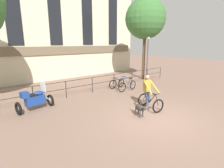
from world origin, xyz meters
TOP-DOWN VIEW (x-y plane):
  - ground_plane at (0.00, 0.00)m, footprint 60.00×60.00m
  - canal_railing at (-0.00, 5.20)m, footprint 15.05×0.05m
  - building_facade at (0.00, 10.99)m, footprint 18.00×0.72m
  - cyclist_with_bike at (0.62, 0.97)m, footprint 0.88×1.27m
  - dog at (-0.48, 0.56)m, footprint 0.32×0.86m
  - parked_motorcycle at (-3.91, 4.34)m, footprint 1.80×0.90m
  - parked_bicycle_near_lamp at (1.64, 4.54)m, footprint 0.70×1.14m
  - parked_bicycle_mid_left at (2.56, 4.54)m, footprint 0.83×1.20m
  - street_lamp at (5.81, 5.42)m, footprint 0.28×0.28m
  - tree_canalside_right at (6.06, 6.04)m, footprint 3.45×3.45m

SIDE VIEW (x-z plane):
  - ground_plane at x=0.00m, z-range 0.00..0.00m
  - parked_bicycle_mid_left at x=2.56m, z-range -0.07..0.79m
  - parked_bicycle_near_lamp at x=1.64m, z-range -0.07..0.79m
  - dog at x=-0.48m, z-range 0.11..0.69m
  - parked_motorcycle at x=-3.91m, z-range -0.11..1.24m
  - canal_railing at x=0.00m, z-range 0.18..1.23m
  - cyclist_with_bike at x=0.62m, z-range -0.09..1.61m
  - street_lamp at x=5.81m, z-range 0.25..4.04m
  - tree_canalside_right at x=6.06m, z-range 1.75..8.73m
  - building_facade at x=0.00m, z-range -0.03..11.28m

